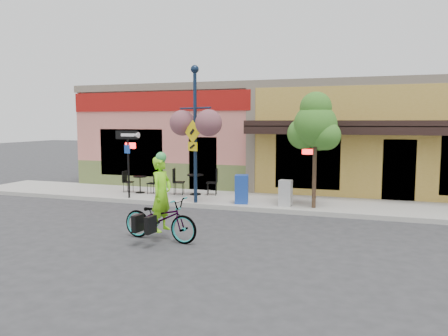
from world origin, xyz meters
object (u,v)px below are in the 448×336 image
(building, at_px, (294,136))
(lamp_post, at_px, (195,135))
(one_way_sign, at_px, (128,165))
(newspaper_box_grey, at_px, (285,193))
(cyclist_rider, at_px, (162,204))
(newspaper_box_blue, at_px, (242,189))
(street_tree, at_px, (315,150))
(bicycle, at_px, (160,219))

(building, xyz_separation_m, lamp_post, (-2.21, -6.79, 0.23))
(one_way_sign, distance_m, newspaper_box_grey, 5.74)
(cyclist_rider, bearing_deg, newspaper_box_grey, -17.74)
(newspaper_box_blue, relative_size, newspaper_box_grey, 1.14)
(lamp_post, height_order, newspaper_box_blue, lamp_post)
(newspaper_box_blue, height_order, street_tree, street_tree)
(building, xyz_separation_m, street_tree, (1.75, -6.44, -0.22))
(lamp_post, bearing_deg, newspaper_box_grey, 31.28)
(one_way_sign, height_order, newspaper_box_blue, one_way_sign)
(cyclist_rider, xyz_separation_m, newspaper_box_grey, (2.18, 4.63, -0.34))
(cyclist_rider, bearing_deg, lamp_post, 18.89)
(street_tree, bearing_deg, lamp_post, -174.87)
(lamp_post, relative_size, one_way_sign, 1.90)
(cyclist_rider, relative_size, street_tree, 0.49)
(bicycle, xyz_separation_m, newspaper_box_blue, (0.75, 4.58, 0.10))
(lamp_post, relative_size, newspaper_box_blue, 4.77)
(bicycle, bearing_deg, one_way_sign, 46.16)
(lamp_post, xyz_separation_m, newspaper_box_grey, (3.04, 0.38, -1.90))
(building, bearing_deg, lamp_post, -108.06)
(building, distance_m, newspaper_box_blue, 6.69)
(newspaper_box_grey, bearing_deg, one_way_sign, -173.86)
(cyclist_rider, relative_size, newspaper_box_grey, 2.13)
(building, xyz_separation_m, one_way_sign, (-4.85, -6.73, -0.88))
(building, bearing_deg, cyclist_rider, -97.03)
(building, relative_size, newspaper_box_blue, 18.66)
(lamp_post, bearing_deg, street_tree, 29.29)
(cyclist_rider, distance_m, one_way_sign, 5.56)
(one_way_sign, distance_m, newspaper_box_blue, 4.26)
(cyclist_rider, relative_size, lamp_post, 0.39)
(newspaper_box_blue, distance_m, newspaper_box_grey, 1.49)
(cyclist_rider, height_order, one_way_sign, one_way_sign)
(newspaper_box_grey, height_order, street_tree, street_tree)
(bicycle, bearing_deg, newspaper_box_grey, -18.24)
(newspaper_box_grey, bearing_deg, bicycle, -112.90)
(bicycle, bearing_deg, lamp_post, 18.24)
(lamp_post, relative_size, newspaper_box_grey, 5.44)
(bicycle, relative_size, newspaper_box_grey, 2.41)
(bicycle, height_order, lamp_post, lamp_post)
(bicycle, distance_m, lamp_post, 4.74)
(one_way_sign, distance_m, street_tree, 6.64)
(street_tree, bearing_deg, building, 105.19)
(cyclist_rider, xyz_separation_m, newspaper_box_blue, (0.70, 4.58, -0.28))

